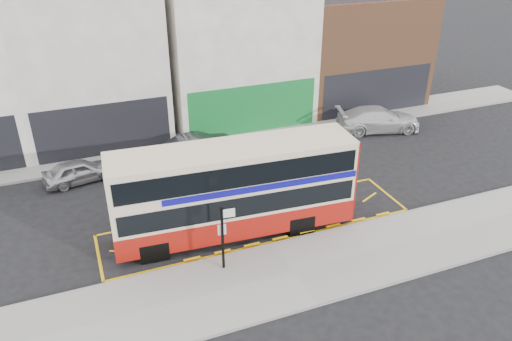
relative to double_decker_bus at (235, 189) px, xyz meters
name	(u,v)px	position (x,y,z in m)	size (l,w,h in m)	color
ground	(271,241)	(1.13, -1.28, -2.17)	(120.00, 120.00, 0.00)	black
pavement	(294,272)	(1.13, -3.58, -2.09)	(40.00, 4.00, 0.15)	#989690
kerb	(274,245)	(1.13, -1.65, -2.09)	(40.00, 0.15, 0.15)	gray
far_pavement	(200,141)	(1.13, 9.72, -2.09)	(50.00, 3.00, 0.15)	#989690
road_markings	(257,222)	(1.13, 0.32, -2.16)	(14.00, 3.40, 0.01)	yellow
terrace_left	(87,48)	(-4.37, 13.71, 3.15)	(8.00, 8.01, 11.80)	white
terrace_green_shop	(231,40)	(4.63, 13.71, 2.90)	(9.00, 8.01, 11.30)	white
terrace_right	(350,36)	(13.63, 13.71, 2.41)	(9.00, 8.01, 10.30)	brown
double_decker_bus	(235,189)	(0.00, 0.00, 0.00)	(10.46, 3.08, 4.12)	beige
bus_stop_post	(224,232)	(-1.29, -2.37, -0.34)	(0.68, 0.16, 2.77)	black
car_silver	(79,171)	(-6.05, 7.27, -1.55)	(1.45, 3.61, 1.23)	silver
car_grey	(200,147)	(0.52, 7.50, -1.43)	(1.56, 4.47, 1.47)	#3E4146
car_white	(378,119)	(12.22, 7.32, -1.40)	(2.16, 5.31, 1.54)	silver
street_tree_right	(278,65)	(6.80, 11.02, 1.69)	(2.62, 2.62, 5.66)	#332216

